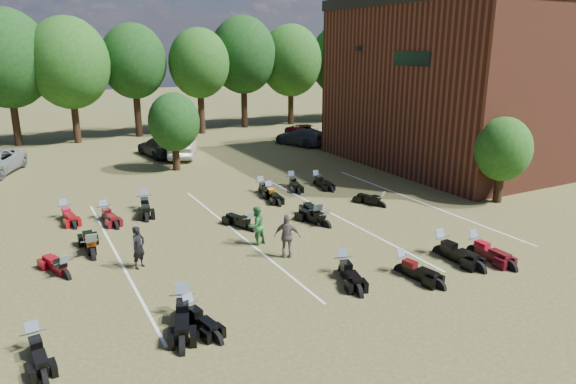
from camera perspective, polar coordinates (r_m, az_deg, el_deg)
ground at (r=20.89m, az=5.32°, el=-5.85°), size 160.00×160.00×0.00m
car_3 at (r=38.12m, az=-14.11°, el=4.91°), size 2.49×4.92×1.37m
car_4 at (r=38.25m, az=-12.92°, el=5.00°), size 2.06×4.10×1.34m
car_5 at (r=37.34m, az=-11.66°, el=4.99°), size 3.27×5.03×1.56m
car_6 at (r=42.69m, az=2.11°, el=6.52°), size 2.49×4.90×1.33m
car_7 at (r=41.10m, az=1.40°, el=6.14°), size 3.41×4.89×1.31m
person_black at (r=19.23m, az=-16.27°, el=-5.91°), size 0.69×0.64×1.58m
person_green at (r=20.60m, az=-3.54°, el=-3.75°), size 0.91×0.79×1.60m
person_grey at (r=19.32m, az=-0.07°, el=-4.93°), size 1.06×0.92×1.71m
motorcycle_0 at (r=15.64m, az=-26.21°, el=-15.60°), size 0.84×2.12×1.16m
motorcycle_1 at (r=15.76m, az=-10.79°, el=-13.83°), size 1.04×2.10×1.12m
motorcycle_2 at (r=16.06m, az=-11.50°, el=-13.27°), size 1.55×2.65×1.41m
motorcycle_3 at (r=18.43m, az=6.09°, el=-8.98°), size 1.29×2.36×1.25m
motorcycle_4 at (r=20.75m, az=16.57°, el=-6.64°), size 0.92×2.51×1.38m
motorcycle_5 at (r=18.86m, az=12.51°, el=-8.70°), size 1.05×2.26×1.21m
motorcycle_6 at (r=21.24m, az=19.92°, el=-6.42°), size 0.76×2.34×1.30m
motorcycle_7 at (r=19.60m, az=-23.43°, el=-8.73°), size 1.37×2.24×1.19m
motorcycle_8 at (r=20.94m, az=-20.81°, el=-6.84°), size 0.86×2.53×1.40m
motorcycle_9 at (r=22.39m, az=-4.26°, el=-4.29°), size 1.28×2.24×1.19m
motorcycle_10 at (r=23.12m, az=3.26°, el=-3.59°), size 1.38×2.62×1.39m
motorcycle_11 at (r=22.82m, az=4.17°, el=-3.88°), size 1.29×2.32×1.24m
motorcycle_12 at (r=25.91m, az=10.27°, el=-1.64°), size 1.24×2.11×1.12m
motorcycle_14 at (r=25.29m, az=-19.64°, el=-2.79°), size 0.98×2.26×1.22m
motorcycle_15 at (r=26.05m, az=-23.48°, el=-2.66°), size 0.99×2.31×1.25m
motorcycle_16 at (r=26.14m, az=-15.61°, el=-1.83°), size 1.22×2.60×1.39m
motorcycle_17 at (r=27.13m, az=-2.11°, el=-0.57°), size 0.98×2.21×1.19m
motorcycle_18 at (r=28.11m, az=-3.00°, el=0.02°), size 0.88×2.17×1.18m
motorcycle_19 at (r=29.49m, az=3.18°, el=0.79°), size 0.69×2.11×1.17m
motorcycle_20 at (r=29.22m, az=0.39°, el=0.67°), size 1.20×2.25×1.19m
brick_building at (r=41.36m, az=24.93°, el=11.31°), size 25.40×15.20×10.70m
tree_line at (r=46.18m, az=-16.33°, el=13.68°), size 56.00×6.00×9.79m
young_tree_near_building at (r=27.77m, az=22.77°, el=4.41°), size 2.80×2.80×4.16m
young_tree_midfield at (r=33.14m, az=-12.55°, el=7.60°), size 3.20×3.20×4.70m
parking_lines at (r=22.05m, az=-5.57°, el=-4.63°), size 20.10×14.00×0.01m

